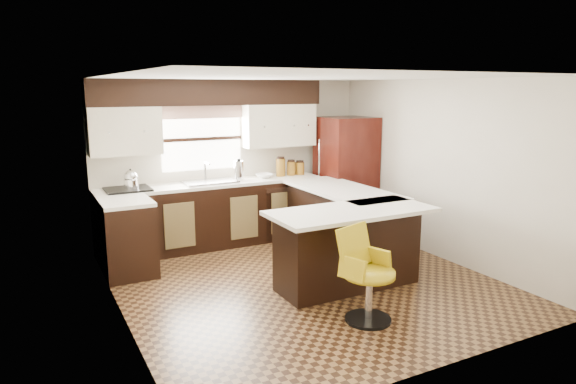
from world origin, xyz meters
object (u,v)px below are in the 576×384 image
peninsula_return (348,249)px  refrigerator (346,175)px  peninsula_long (339,224)px  bar_chair (369,276)px

peninsula_return → refrigerator: refrigerator is taller
peninsula_return → refrigerator: 2.44m
peninsula_long → bar_chair: 2.03m
peninsula_long → bar_chair: bearing=-115.0°
bar_chair → peninsula_return: bearing=49.9°
refrigerator → bar_chair: refrigerator is taller
peninsula_return → bar_chair: (-0.33, -0.86, 0.02)m
peninsula_long → bar_chair: bar_chair is taller
bar_chair → refrigerator: bearing=41.1°
peninsula_long → peninsula_return: 1.11m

